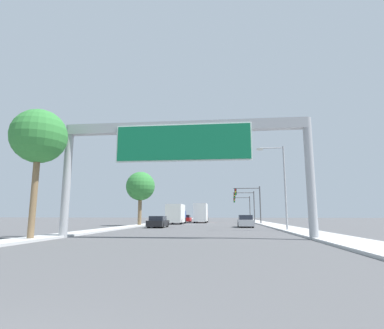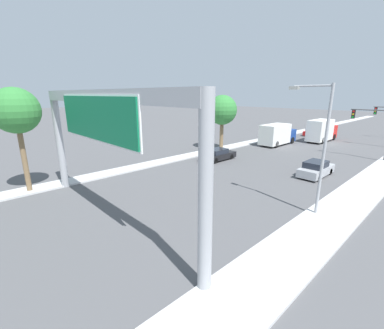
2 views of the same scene
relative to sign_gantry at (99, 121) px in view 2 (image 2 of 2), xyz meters
The scene contains 11 objects.
median_strip_left 43.48m from the sign_gantry, 102.07° to the left, with size 2.00×120.00×0.15m.
sign_gantry is the anchor object (origin of this frame).
car_far_left 19.98m from the sign_gantry, 74.16° to the left, with size 1.82×4.57×1.49m.
car_near_center 43.95m from the sign_gantry, 96.91° to the left, with size 1.81×4.23×1.48m.
car_near_right 18.04m from the sign_gantry, 107.78° to the left, with size 1.89×4.57×1.37m.
truck_box_primary 30.90m from the sign_gantry, 99.89° to the left, with size 2.47×7.37×3.19m.
truck_box_secondary 38.46m from the sign_gantry, 92.62° to the left, with size 2.36×7.60×3.59m.
traffic_light_near_intersection 30.99m from the sign_gantry, 76.71° to the left, with size 4.37×0.32×6.09m.
palm_tree_foreground 9.17m from the sign_gantry, 164.70° to the right, with size 3.40×3.40×8.12m.
palm_tree_background 23.17m from the sign_gantry, 112.79° to the left, with size 4.02×4.02×7.50m.
street_lamp_right 13.13m from the sign_gantry, 50.85° to the left, with size 2.68×0.28×8.23m.
Camera 2 is at (14.16, 11.69, 7.61)m, focal length 24.00 mm.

